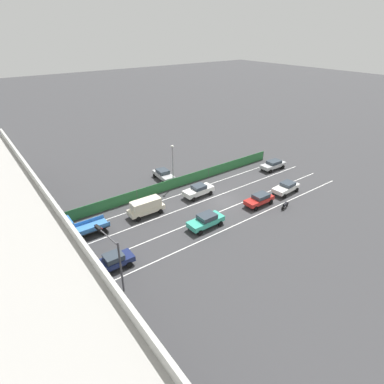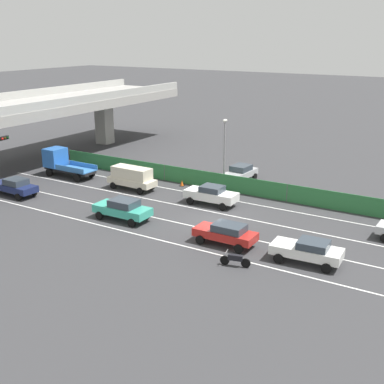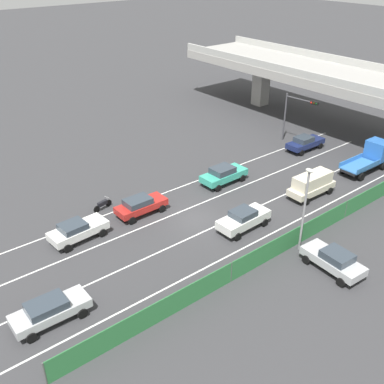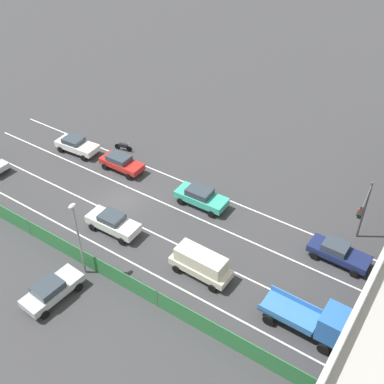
% 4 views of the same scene
% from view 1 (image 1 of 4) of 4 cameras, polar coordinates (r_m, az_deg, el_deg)
% --- Properties ---
extents(ground_plane, '(300.00, 300.00, 0.00)m').
position_cam_1_polar(ground_plane, '(44.33, 5.88, -1.60)').
color(ground_plane, '#38383A').
extents(lane_line_left_edge, '(0.14, 42.45, 0.01)m').
position_cam_1_polar(lane_line_left_edge, '(39.16, 7.55, -6.01)').
color(lane_line_left_edge, silver).
rests_on(lane_line_left_edge, ground).
extents(lane_line_mid_left, '(0.14, 42.45, 0.01)m').
position_cam_1_polar(lane_line_mid_left, '(41.32, 4.19, -3.86)').
color(lane_line_mid_left, silver).
rests_on(lane_line_mid_left, ground).
extents(lane_line_mid_right, '(0.14, 42.45, 0.01)m').
position_cam_1_polar(lane_line_mid_right, '(43.66, 1.18, -1.93)').
color(lane_line_mid_right, silver).
rests_on(lane_line_mid_right, ground).
extents(lane_line_right_edge, '(0.14, 42.45, 0.01)m').
position_cam_1_polar(lane_line_right_edge, '(46.15, -1.50, -0.20)').
color(lane_line_right_edge, silver).
rests_on(lane_line_right_edge, ground).
extents(green_fence, '(0.10, 38.55, 1.58)m').
position_cam_1_polar(green_fence, '(47.39, -3.03, 1.63)').
color(green_fence, '#2D753D').
rests_on(green_fence, ground).
extents(car_taxi_teal, '(2.13, 4.65, 1.66)m').
position_cam_1_polar(car_taxi_teal, '(38.18, 2.53, -5.09)').
color(car_taxi_teal, teal).
rests_on(car_taxi_teal, ground).
extents(car_sedan_red, '(1.95, 4.36, 1.54)m').
position_cam_1_polar(car_sedan_red, '(43.73, 12.03, -1.24)').
color(car_sedan_red, red).
rests_on(car_sedan_red, ground).
extents(car_sedan_white, '(2.27, 4.54, 1.54)m').
position_cam_1_polar(car_sedan_white, '(47.89, 16.55, 0.83)').
color(car_sedan_white, white).
rests_on(car_sedan_white, ground).
extents(car_van_cream, '(2.00, 4.72, 2.13)m').
position_cam_1_polar(car_van_cream, '(40.81, -8.27, -2.56)').
color(car_van_cream, beige).
rests_on(car_van_cream, ground).
extents(car_sedan_silver, '(2.04, 4.62, 1.52)m').
position_cam_1_polar(car_sedan_silver, '(55.39, 14.38, 4.82)').
color(car_sedan_silver, '#B7BABC').
rests_on(car_sedan_silver, ground).
extents(car_hatchback_white, '(2.08, 4.58, 1.67)m').
position_cam_1_polar(car_hatchback_white, '(44.98, 1.17, 0.34)').
color(car_hatchback_white, silver).
rests_on(car_hatchback_white, ground).
extents(car_sedan_navy, '(2.01, 4.63, 1.60)m').
position_cam_1_polar(car_sedan_navy, '(33.12, -14.27, -12.01)').
color(car_sedan_navy, navy).
rests_on(car_sedan_navy, ground).
extents(flatbed_truck_blue, '(2.34, 5.68, 2.73)m').
position_cam_1_polar(flatbed_truck_blue, '(38.17, -20.58, -6.25)').
color(flatbed_truck_blue, black).
rests_on(flatbed_truck_blue, ground).
extents(motorcycle, '(0.70, 1.92, 0.93)m').
position_cam_1_polar(motorcycle, '(43.95, 16.37, -2.27)').
color(motorcycle, black).
rests_on(motorcycle, ground).
extents(parked_wagon_silver, '(4.52, 2.26, 1.60)m').
position_cam_1_polar(parked_wagon_silver, '(50.12, -5.15, 3.18)').
color(parked_wagon_silver, '#B2B5B7').
rests_on(parked_wagon_silver, ground).
extents(traffic_light, '(4.06, 0.61, 5.46)m').
position_cam_1_polar(traffic_light, '(29.61, -14.31, -9.94)').
color(traffic_light, '#47474C').
rests_on(traffic_light, ground).
extents(street_lamp, '(0.60, 0.36, 6.58)m').
position_cam_1_polar(street_lamp, '(46.43, -3.49, 5.43)').
color(street_lamp, gray).
rests_on(street_lamp, ground).
extents(traffic_cone, '(0.47, 0.47, 0.56)m').
position_cam_1_polar(traffic_cone, '(45.25, -6.52, -0.62)').
color(traffic_cone, orange).
rests_on(traffic_cone, ground).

